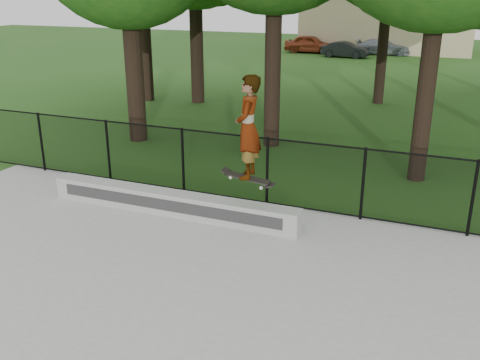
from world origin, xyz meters
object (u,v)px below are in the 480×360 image
Objects in this scene: grind_ledge at (171,203)px; car_c at (383,47)px; skater_airborne at (248,129)px; car_a at (310,44)px; car_b at (345,50)px.

car_c is at bearing 90.23° from grind_ledge.
grind_ledge is 2.55m from skater_airborne.
skater_airborne is (6.94, -29.80, 1.47)m from car_a.
car_c reaches higher than grind_ledge.
grind_ledge is 1.93× the size of car_b.
skater_airborne reaches higher than car_c.
car_a is 1.28× the size of car_b.
skater_airborne reaches higher than car_b.
skater_airborne reaches higher than grind_ledge.
car_a reaches higher than car_b.
grind_ledge is at bearing -172.29° from car_b.
skater_airborne is at bearing -168.49° from car_a.
car_c is 30.80m from skater_airborne.
car_b reaches higher than grind_ledge.
car_c is (-0.12, 30.45, 0.24)m from grind_ledge.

